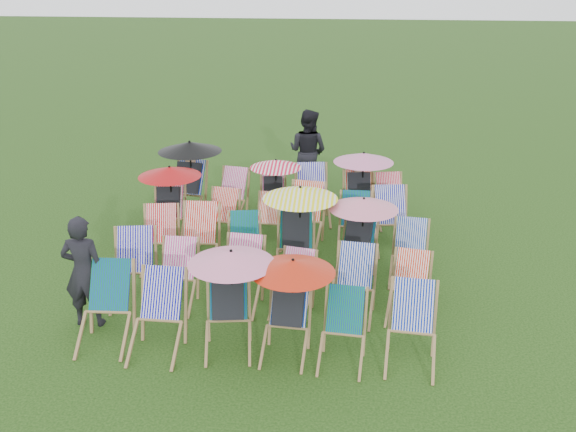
# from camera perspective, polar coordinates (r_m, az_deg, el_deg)

# --- Properties ---
(ground) EXTENTS (100.00, 100.00, 0.00)m
(ground) POSITION_cam_1_polar(r_m,az_deg,el_deg) (10.30, -1.11, -5.10)
(ground) COLOR black
(ground) RESTS_ON ground
(deckchair_0) EXTENTS (0.71, 0.96, 1.00)m
(deckchair_0) POSITION_cam_1_polar(r_m,az_deg,el_deg) (8.65, -15.97, -7.86)
(deckchair_0) COLOR olive
(deckchair_0) RESTS_ON ground
(deckchair_1) EXTENTS (0.66, 0.92, 0.98)m
(deckchair_1) POSITION_cam_1_polar(r_m,az_deg,el_deg) (8.32, -11.58, -8.73)
(deckchair_1) COLOR olive
(deckchair_1) RESTS_ON ground
(deckchair_2) EXTENTS (1.10, 1.18, 1.30)m
(deckchair_2) POSITION_cam_1_polar(r_m,az_deg,el_deg) (8.17, -5.28, -7.34)
(deckchair_2) COLOR olive
(deckchair_2) RESTS_ON ground
(deckchair_3) EXTENTS (1.05, 1.10, 1.25)m
(deckchair_3) POSITION_cam_1_polar(r_m,az_deg,el_deg) (8.04, 0.02, -8.01)
(deckchair_3) COLOR olive
(deckchair_3) RESTS_ON ground
(deckchair_4) EXTENTS (0.64, 0.84, 0.86)m
(deckchair_4) POSITION_cam_1_polar(r_m,az_deg,el_deg) (8.00, 4.89, -10.15)
(deckchair_4) COLOR olive
(deckchair_4) RESTS_ON ground
(deckchair_5) EXTENTS (0.70, 0.93, 0.95)m
(deckchair_5) POSITION_cam_1_polar(r_m,az_deg,el_deg) (8.07, 10.96, -9.82)
(deckchair_5) COLOR olive
(deckchair_5) RESTS_ON ground
(deckchair_6) EXTENTS (0.81, 1.02, 1.00)m
(deckchair_6) POSITION_cam_1_polar(r_m,az_deg,el_deg) (9.57, -13.61, -4.62)
(deckchair_6) COLOR olive
(deckchair_6) RESTS_ON ground
(deckchair_7) EXTENTS (0.60, 0.83, 0.90)m
(deckchair_7) POSITION_cam_1_polar(r_m,az_deg,el_deg) (9.36, -9.98, -5.27)
(deckchair_7) COLOR olive
(deckchair_7) RESTS_ON ground
(deckchair_8) EXTENTS (0.70, 0.92, 0.94)m
(deckchair_8) POSITION_cam_1_polar(r_m,az_deg,el_deg) (9.22, -4.30, -5.27)
(deckchair_8) COLOR olive
(deckchair_8) RESTS_ON ground
(deckchair_9) EXTENTS (0.69, 0.85, 0.83)m
(deckchair_9) POSITION_cam_1_polar(r_m,az_deg,el_deg) (9.06, 0.46, -6.12)
(deckchair_9) COLOR olive
(deckchair_9) RESTS_ON ground
(deckchair_10) EXTENTS (0.70, 0.92, 0.93)m
(deckchair_10) POSITION_cam_1_polar(r_m,az_deg,el_deg) (9.00, 5.84, -6.09)
(deckchair_10) COLOR olive
(deckchair_10) RESTS_ON ground
(deckchair_11) EXTENTS (0.71, 0.89, 0.87)m
(deckchair_11) POSITION_cam_1_polar(r_m,az_deg,el_deg) (9.06, 10.73, -6.38)
(deckchair_11) COLOR olive
(deckchair_11) RESTS_ON ground
(deckchair_12) EXTENTS (0.75, 0.95, 0.94)m
(deckchair_12) POSITION_cam_1_polar(r_m,az_deg,el_deg) (10.55, -11.32, -2.06)
(deckchair_12) COLOR olive
(deckchair_12) RESTS_ON ground
(deckchair_13) EXTENTS (0.68, 0.94, 0.99)m
(deckchair_13) POSITION_cam_1_polar(r_m,az_deg,el_deg) (10.38, -8.03, -2.08)
(deckchair_13) COLOR olive
(deckchair_13) RESTS_ON ground
(deckchair_14) EXTENTS (0.71, 0.89, 0.88)m
(deckchair_14) POSITION_cam_1_polar(r_m,az_deg,el_deg) (10.26, -3.87, -2.55)
(deckchair_14) COLOR olive
(deckchair_14) RESTS_ON ground
(deckchair_15) EXTENTS (1.18, 1.25, 1.40)m
(deckchair_15) POSITION_cam_1_polar(r_m,az_deg,el_deg) (10.04, 0.80, -1.20)
(deckchair_15) COLOR olive
(deckchair_15) RESTS_ON ground
(deckchair_16) EXTENTS (1.08, 1.15, 1.28)m
(deckchair_16) POSITION_cam_1_polar(r_m,az_deg,el_deg) (9.99, 6.27, -1.87)
(deckchair_16) COLOR olive
(deckchair_16) RESTS_ON ground
(deckchair_17) EXTENTS (0.68, 0.88, 0.90)m
(deckchair_17) POSITION_cam_1_polar(r_m,az_deg,el_deg) (10.09, 10.75, -3.29)
(deckchair_17) COLOR olive
(deckchair_17) RESTS_ON ground
(deckchair_18) EXTENTS (1.11, 1.17, 1.31)m
(deckchair_18) POSITION_cam_1_polar(r_m,az_deg,el_deg) (11.52, -10.61, 1.23)
(deckchair_18) COLOR olive
(deckchair_18) RESTS_ON ground
(deckchair_19) EXTENTS (0.71, 0.90, 0.89)m
(deckchair_19) POSITION_cam_1_polar(r_m,az_deg,el_deg) (11.32, -6.12, -0.22)
(deckchair_19) COLOR olive
(deckchair_19) RESTS_ON ground
(deckchair_20) EXTENTS (0.62, 0.81, 0.83)m
(deckchair_20) POSITION_cam_1_polar(r_m,az_deg,el_deg) (11.25, -1.78, -0.41)
(deckchair_20) COLOR olive
(deckchair_20) RESTS_ON ground
(deckchair_21) EXTENTS (0.80, 1.03, 1.03)m
(deckchair_21) POSITION_cam_1_polar(r_m,az_deg,el_deg) (11.16, 1.39, -0.05)
(deckchair_21) COLOR olive
(deckchair_21) RESTS_ON ground
(deckchair_22) EXTENTS (0.61, 0.85, 0.92)m
(deckchair_22) POSITION_cam_1_polar(r_m,az_deg,el_deg) (11.07, 5.97, -0.65)
(deckchair_22) COLOR olive
(deckchair_22) RESTS_ON ground
(deckchair_23) EXTENTS (0.80, 1.02, 1.01)m
(deckchair_23) POSITION_cam_1_polar(r_m,az_deg,el_deg) (11.14, 9.29, -0.43)
(deckchair_23) COLOR olive
(deckchair_23) RESTS_ON ground
(deckchair_24) EXTENTS (1.22, 1.29, 1.45)m
(deckchair_24) POSITION_cam_1_polar(r_m,az_deg,el_deg) (12.56, -8.97, 3.40)
(deckchair_24) COLOR olive
(deckchair_24) RESTS_ON ground
(deckchair_25) EXTENTS (0.75, 0.94, 0.92)m
(deckchair_25) POSITION_cam_1_polar(r_m,az_deg,el_deg) (12.38, -5.21, 1.82)
(deckchair_25) COLOR olive
(deckchair_25) RESTS_ON ground
(deckchair_26) EXTENTS (0.98, 1.05, 1.16)m
(deckchair_26) POSITION_cam_1_polar(r_m,az_deg,el_deg) (12.23, -1.27, 2.42)
(deckchair_26) COLOR olive
(deckchair_26) RESTS_ON ground
(deckchair_27) EXTENTS (0.82, 1.04, 1.03)m
(deckchair_27) POSITION_cam_1_polar(r_m,az_deg,el_deg) (12.22, 2.21, 1.89)
(deckchair_27) COLOR olive
(deckchair_27) RESTS_ON ground
(deckchair_28) EXTENTS (1.12, 1.21, 1.33)m
(deckchair_28) POSITION_cam_1_polar(r_m,az_deg,el_deg) (12.14, 6.48, 2.59)
(deckchair_28) COLOR olive
(deckchair_28) RESTS_ON ground
(deckchair_29) EXTENTS (0.75, 0.93, 0.90)m
(deckchair_29) POSITION_cam_1_polar(r_m,az_deg,el_deg) (12.22, 9.17, 1.32)
(deckchair_29) COLOR olive
(deckchair_29) RESTS_ON ground
(person_left) EXTENTS (0.60, 0.41, 1.59)m
(person_left) POSITION_cam_1_polar(r_m,az_deg,el_deg) (9.00, -17.70, -4.73)
(person_left) COLOR black
(person_left) RESTS_ON ground
(person_rear) EXTENTS (1.08, 0.98, 1.80)m
(person_rear) POSITION_cam_1_polar(r_m,az_deg,el_deg) (13.67, 1.77, 5.76)
(person_rear) COLOR black
(person_rear) RESTS_ON ground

